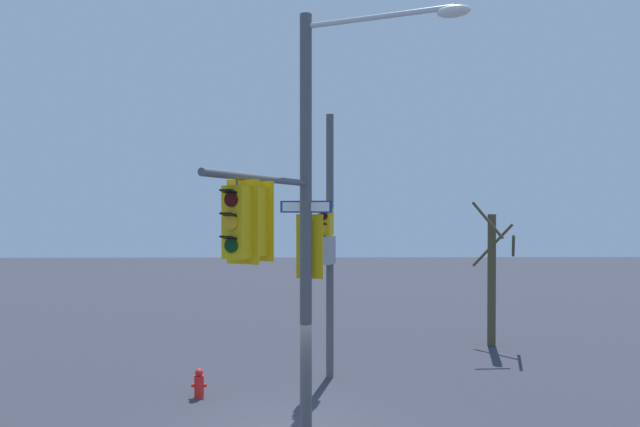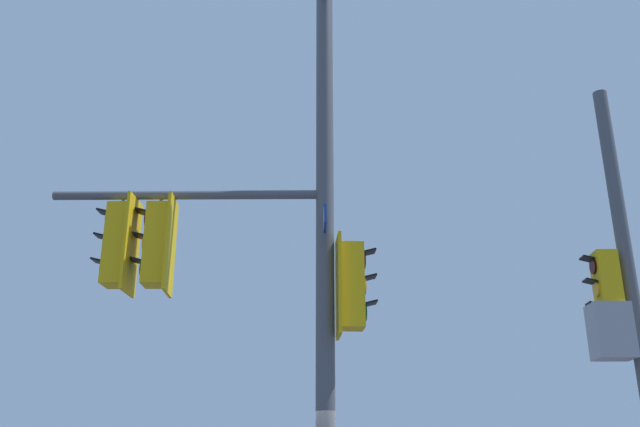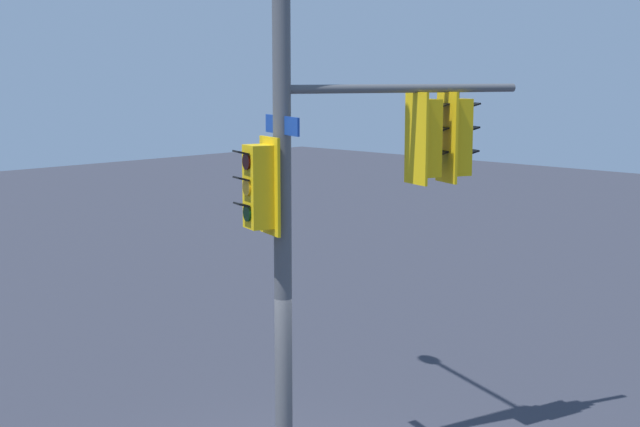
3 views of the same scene
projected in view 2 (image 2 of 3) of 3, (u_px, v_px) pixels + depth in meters
The scene contains 2 objects.
main_signal_pole_assembly at pixel (269, 235), 8.89m from camera, with size 4.42×4.07×8.65m.
secondary_pole_assembly at pixel (624, 320), 9.69m from camera, with size 0.59×0.78×7.46m.
Camera 2 is at (8.37, -3.64, 1.89)m, focal length 38.64 mm.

